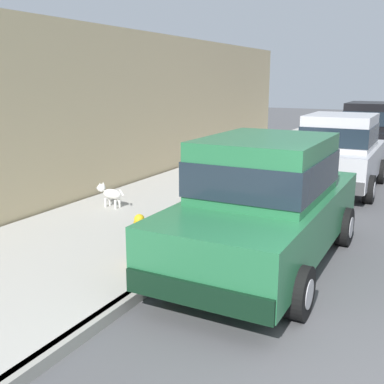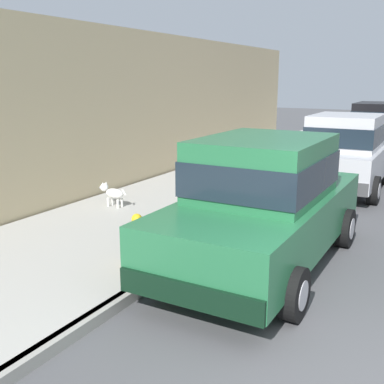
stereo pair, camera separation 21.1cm
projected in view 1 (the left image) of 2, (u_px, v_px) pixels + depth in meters
The scene contains 8 objects.
curb at pixel (118, 308), 5.56m from camera, with size 0.16×64.00×0.14m, color gray.
sidewalk at pixel (10, 278), 6.37m from camera, with size 3.60×64.00×0.14m, color #A8A59E.
car_green_sedan at pixel (266, 201), 6.81m from camera, with size 2.05×4.61×1.92m.
car_silver_hatchback at pixel (340, 151), 11.57m from camera, with size 1.99×3.82×1.88m.
car_black_sedan at pixel (371, 130), 16.34m from camera, with size 2.09×4.63×1.92m.
dog_white at pixel (110, 193), 9.62m from camera, with size 0.76×0.24×0.49m.
fire_hydrant at pixel (140, 240), 6.66m from camera, with size 0.34×0.24×0.72m.
building_facade at pixel (133, 110), 12.08m from camera, with size 0.50×20.00×3.88m, color tan.
Camera 1 is at (-0.05, -4.08, 2.71)m, focal length 43.87 mm.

